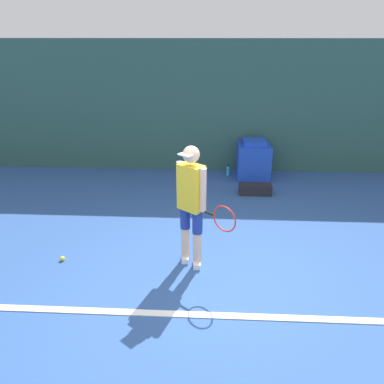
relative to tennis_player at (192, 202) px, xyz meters
name	(u,v)px	position (x,y,z in m)	size (l,w,h in m)	color
ground_plane	(217,291)	(0.35, -0.61, -0.96)	(24.00, 24.00, 0.00)	#2D5193
back_wall	(217,108)	(0.35, 4.05, 0.51)	(24.00, 0.10, 2.93)	#2D564C
court_baseline	(217,316)	(0.35, -1.07, -0.95)	(21.60, 0.10, 0.01)	white
tennis_player	(192,202)	(0.00, 0.00, 0.00)	(0.78, 0.64, 1.72)	beige
tennis_ball	(62,259)	(-1.86, -0.04, -0.92)	(0.07, 0.07, 0.07)	#D1E533
covered_chair	(253,160)	(1.19, 3.56, -0.55)	(0.71, 0.77, 0.87)	blue
equipment_bag	(255,189)	(1.15, 2.57, -0.85)	(0.65, 0.27, 0.21)	black
water_bottle	(228,170)	(0.64, 3.65, -0.85)	(0.07, 0.07, 0.24)	#33ADD6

